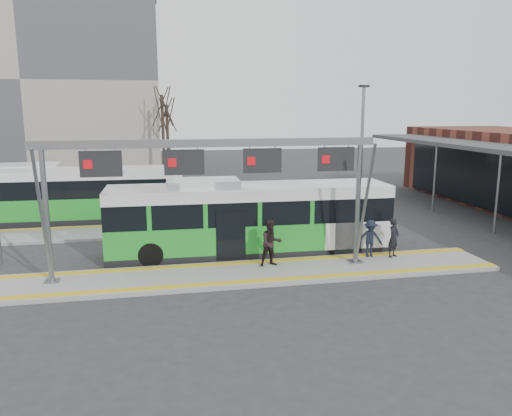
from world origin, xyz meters
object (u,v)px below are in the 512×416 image
(gantry, at_px, (215,167))
(passenger_b, at_px, (271,243))
(passenger_c, at_px, (370,238))
(hero_bus, at_px, (249,220))
(passenger_a, at_px, (394,238))

(gantry, bearing_deg, passenger_b, 7.92)
(gantry, relative_size, passenger_c, 8.03)
(gantry, xyz_separation_m, hero_bus, (1.82, 2.71, -2.72))
(passenger_c, bearing_deg, gantry, -165.14)
(gantry, bearing_deg, hero_bus, 56.06)
(passenger_c, bearing_deg, hero_bus, 166.89)
(hero_bus, bearing_deg, gantry, -122.54)
(gantry, xyz_separation_m, passenger_c, (6.77, 0.71, -3.34))
(passenger_b, bearing_deg, hero_bus, 91.96)
(passenger_a, height_order, passenger_b, passenger_b)
(hero_bus, height_order, passenger_c, hero_bus)
(hero_bus, distance_m, passenger_c, 5.37)
(hero_bus, xyz_separation_m, passenger_a, (5.92, -2.23, -0.58))
(passenger_a, xyz_separation_m, passenger_c, (-0.97, 0.23, -0.04))
(passenger_b, bearing_deg, passenger_c, -3.95)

